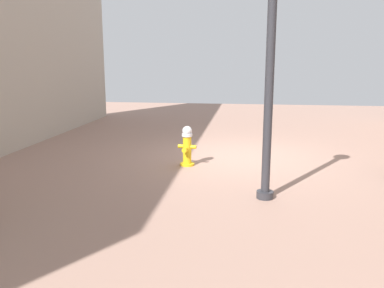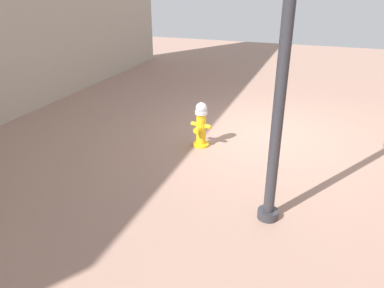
# 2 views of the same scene
# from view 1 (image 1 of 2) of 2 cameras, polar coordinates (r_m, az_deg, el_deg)

# --- Properties ---
(ground_plane) EXTENTS (23.40, 23.40, 0.00)m
(ground_plane) POSITION_cam_1_polar(r_m,az_deg,el_deg) (9.49, 7.08, -1.84)
(ground_plane) COLOR #9E7A6B
(fire_hydrant) EXTENTS (0.41, 0.38, 0.86)m
(fire_hydrant) POSITION_cam_1_polar(r_m,az_deg,el_deg) (8.57, -0.71, -0.28)
(fire_hydrant) COLOR gold
(fire_hydrant) RESTS_ON ground_plane
(street_lamp) EXTENTS (0.36, 0.36, 3.76)m
(street_lamp) POSITION_cam_1_polar(r_m,az_deg,el_deg) (6.39, 11.18, 12.57)
(street_lamp) COLOR #2D2D33
(street_lamp) RESTS_ON ground_plane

